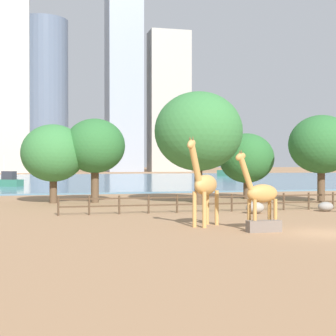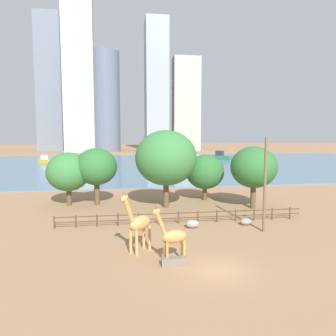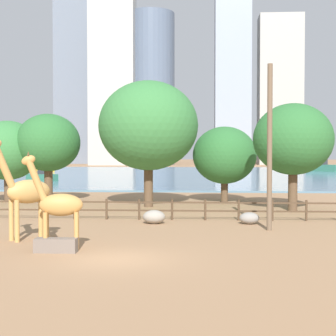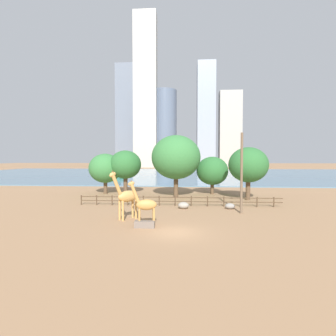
{
  "view_description": "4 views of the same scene",
  "coord_description": "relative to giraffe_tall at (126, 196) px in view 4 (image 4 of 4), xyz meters",
  "views": [
    {
      "loc": [
        -14.01,
        -23.52,
        3.68
      ],
      "look_at": [
        2.35,
        43.54,
        2.79
      ],
      "focal_mm": 55.0,
      "sensor_mm": 36.0,
      "label": 1
    },
    {
      "loc": [
        -6.6,
        -20.86,
        9.36
      ],
      "look_at": [
        2.67,
        40.33,
        2.85
      ],
      "focal_mm": 35.0,
      "sensor_mm": 36.0,
      "label": 2
    },
    {
      "loc": [
        3.3,
        -20.13,
        4.26
      ],
      "look_at": [
        0.52,
        24.47,
        2.88
      ],
      "focal_mm": 55.0,
      "sensor_mm": 36.0,
      "label": 3
    },
    {
      "loc": [
        0.85,
        -21.65,
        6.25
      ],
      "look_at": [
        -2.45,
        26.64,
        4.34
      ],
      "focal_mm": 28.0,
      "sensor_mm": 36.0,
      "label": 4
    }
  ],
  "objects": [
    {
      "name": "skyline_block_central",
      "position": [
        35.57,
        153.13,
        22.87
      ],
      "size": [
        14.58,
        9.2,
        50.47
      ],
      "primitive_type": "cube",
      "color": "#ADA89E",
      "rests_on": "ground"
    },
    {
      "name": "giraffe_companion",
      "position": [
        2.28,
        -2.5,
        -0.37
      ],
      "size": [
        2.7,
        1.09,
        4.3
      ],
      "rotation": [
        0.0,
        0.0,
        3.34
      ],
      "color": "#C18C47",
      "rests_on": "ground"
    },
    {
      "name": "boat_sailboat",
      "position": [
        -13.85,
        47.2,
        -1.44
      ],
      "size": [
        5.02,
        3.98,
        4.34
      ],
      "rotation": [
        0.0,
        0.0,
        2.6
      ],
      "color": "#337259",
      "rests_on": "harbor_water"
    },
    {
      "name": "tree_right_tall",
      "position": [
        -4.36,
        18.34,
        2.67
      ],
      "size": [
        5.39,
        5.39,
        7.5
      ],
      "color": "brown",
      "rests_on": "ground"
    },
    {
      "name": "boulder_near_fence",
      "position": [
        11.36,
        6.23,
        -2.02
      ],
      "size": [
        1.17,
        0.93,
        0.7
      ],
      "primitive_type": "ellipsoid",
      "color": "gray",
      "rests_on": "ground"
    },
    {
      "name": "ground_plane",
      "position": [
        5.13,
        75.8,
        -2.37
      ],
      "size": [
        400.0,
        400.0,
        0.0
      ],
      "primitive_type": "plane",
      "color": "#9E7551"
    },
    {
      "name": "giraffe_tall",
      "position": [
        0.0,
        0.0,
        0.0
      ],
      "size": [
        2.73,
        2.71,
        5.06
      ],
      "rotation": [
        0.0,
        0.0,
        3.92
      ],
      "color": "tan",
      "rests_on": "ground"
    },
    {
      "name": "skyline_block_right",
      "position": [
        -20.2,
        143.42,
        47.04
      ],
      "size": [
        14.69,
        9.37,
        98.82
      ],
      "primitive_type": "cube",
      "color": "#B7B2A8",
      "rests_on": "ground"
    },
    {
      "name": "tree_right_small",
      "position": [
        -7.98,
        18.66,
        2.03
      ],
      "size": [
        5.62,
        5.62,
        6.95
      ],
      "color": "brown",
      "rests_on": "ground"
    },
    {
      "name": "utility_pole",
      "position": [
        12.21,
        3.84,
        2.15
      ],
      "size": [
        0.28,
        0.28,
        9.04
      ],
      "primitive_type": "cylinder",
      "color": "brown",
      "rests_on": "ground"
    },
    {
      "name": "boulder_by_pole",
      "position": [
        5.7,
        6.07,
        -1.96
      ],
      "size": [
        1.33,
        1.08,
        0.81
      ],
      "primitive_type": "ellipsoid",
      "color": "gray",
      "rests_on": "ground"
    },
    {
      "name": "skyline_block_left",
      "position": [
        -8.55,
        151.95,
        23.42
      ],
      "size": [
        16.5,
        16.5,
        51.57
      ],
      "primitive_type": "cylinder",
      "color": "slate",
      "rests_on": "ground"
    },
    {
      "name": "skyline_tower_glass",
      "position": [
        19.64,
        156.88,
        32.94
      ],
      "size": [
        12.12,
        15.12,
        70.61
      ],
      "primitive_type": "cube",
      "color": "#939EAD",
      "rests_on": "ground"
    },
    {
      "name": "boat_ferry",
      "position": [
        34.39,
        85.99,
        -1.1
      ],
      "size": [
        6.74,
        6.96,
        3.14
      ],
      "rotation": [
        0.0,
        0.0,
        5.46
      ],
      "color": "#337259",
      "rests_on": "harbor_water"
    },
    {
      "name": "boat_tug",
      "position": [
        -24.39,
        82.24,
        -1.35
      ],
      "size": [
        5.13,
        5.44,
        2.42
      ],
      "rotation": [
        0.0,
        0.0,
        5.43
      ],
      "color": "gold",
      "rests_on": "harbor_water"
    },
    {
      "name": "tree_center_broad",
      "position": [
        4.42,
        15.51,
        3.94
      ],
      "size": [
        7.74,
        7.74,
        9.81
      ],
      "color": "brown",
      "rests_on": "ground"
    },
    {
      "name": "skyline_tower_needle",
      "position": [
        -38.18,
        165.43,
        34.64
      ],
      "size": [
        13.48,
        10.53,
        74.02
      ],
      "primitive_type": "cube",
      "color": "slate",
      "rests_on": "ground"
    },
    {
      "name": "tree_left_large",
      "position": [
        15.16,
        13.37,
        2.81
      ],
      "size": [
        5.76,
        5.76,
        7.8
      ],
      "color": "brown",
      "rests_on": "ground"
    },
    {
      "name": "enclosure_fence",
      "position": [
        4.9,
        7.8,
        -1.61
      ],
      "size": [
        26.12,
        0.14,
        1.3
      ],
      "color": "#4C3826",
      "rests_on": "ground"
    },
    {
      "name": "feeding_trough",
      "position": [
        2.32,
        -2.93,
        -2.07
      ],
      "size": [
        1.8,
        0.6,
        0.6
      ],
      "primitive_type": "cube",
      "color": "#72665B",
      "rests_on": "ground"
    },
    {
      "name": "harbor_water",
      "position": [
        5.13,
        72.8,
        -2.27
      ],
      "size": [
        180.0,
        86.0,
        0.2
      ],
      "primitive_type": "cube",
      "color": "slate",
      "rests_on": "ground"
    },
    {
      "name": "tree_left_small",
      "position": [
        10.51,
        19.32,
        1.62
      ],
      "size": [
        5.38,
        5.38,
        6.43
      ],
      "color": "brown",
      "rests_on": "ground"
    }
  ]
}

